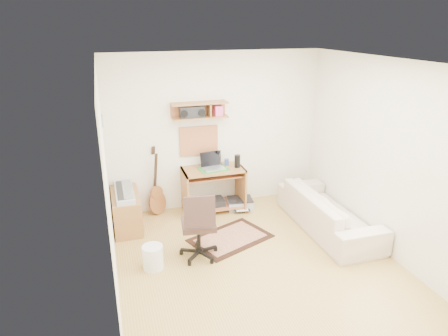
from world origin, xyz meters
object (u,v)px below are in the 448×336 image
object	(u,v)px
printer	(240,203)
sofa	(329,205)
task_chair	(198,224)
desk	(213,190)
cabinet	(126,211)

from	to	relation	value
printer	sofa	distance (m)	1.54
task_chair	sofa	bearing A→B (deg)	13.02
desk	task_chair	xyz separation A→B (m)	(-0.57, -1.32, 0.12)
task_chair	desk	bearing A→B (deg)	74.40
desk	cabinet	distance (m)	1.46
desk	cabinet	size ratio (longest dim) A/B	1.11
cabinet	printer	size ratio (longest dim) A/B	2.09
cabinet	printer	distance (m)	1.92
task_chair	sofa	xyz separation A→B (m)	(2.08, 0.19, -0.10)
desk	cabinet	bearing A→B (deg)	-173.12
desk	printer	bearing A→B (deg)	-6.30
sofa	desk	bearing A→B (deg)	53.14
cabinet	sofa	world-z (taller)	sofa
printer	desk	bearing A→B (deg)	-178.02
cabinet	desk	bearing A→B (deg)	6.88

